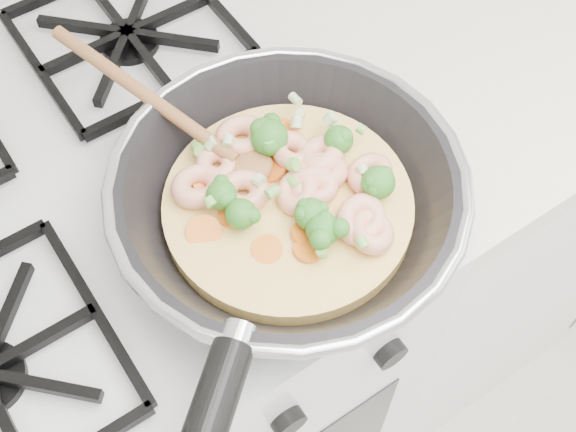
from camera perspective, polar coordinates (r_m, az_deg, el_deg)
stove at (r=1.20m, az=-11.11°, el=-9.83°), size 0.60×0.60×0.92m
counter_right at (r=1.49m, az=17.13°, el=6.49°), size 1.00×0.60×0.90m
skillet at (r=0.71m, az=-0.13°, el=1.14°), size 0.45×0.52×0.09m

